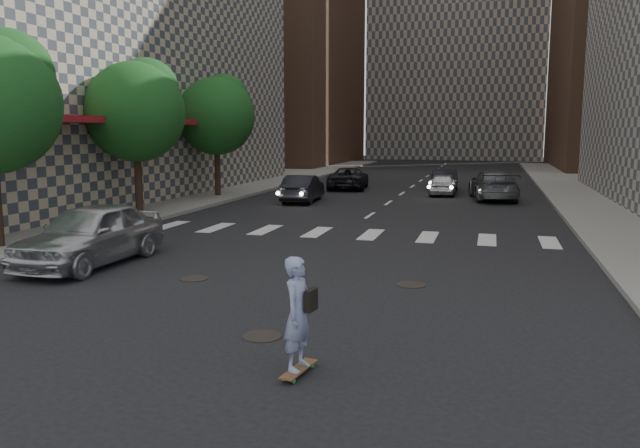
# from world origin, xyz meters

# --- Properties ---
(ground) EXTENTS (160.00, 160.00, 0.00)m
(ground) POSITION_xyz_m (0.00, 0.00, 0.00)
(ground) COLOR black
(ground) RESTS_ON ground
(sidewalk_left) EXTENTS (13.00, 80.00, 0.15)m
(sidewalk_left) POSITION_xyz_m (-14.50, 20.00, 0.07)
(sidewalk_left) COLOR gray
(sidewalk_left) RESTS_ON ground
(tree_b) EXTENTS (4.20, 4.20, 6.60)m
(tree_b) POSITION_xyz_m (-9.45, 11.14, 4.65)
(tree_b) COLOR #382619
(tree_b) RESTS_ON sidewalk_left
(tree_c) EXTENTS (4.20, 4.20, 6.60)m
(tree_c) POSITION_xyz_m (-9.45, 19.14, 4.65)
(tree_c) COLOR #382619
(tree_c) RESTS_ON sidewalk_left
(manhole_a) EXTENTS (0.70, 0.70, 0.02)m
(manhole_a) POSITION_xyz_m (1.20, -2.50, 0.01)
(manhole_a) COLOR black
(manhole_a) RESTS_ON ground
(manhole_b) EXTENTS (0.70, 0.70, 0.02)m
(manhole_b) POSITION_xyz_m (-2.00, 1.20, 0.01)
(manhole_b) COLOR black
(manhole_b) RESTS_ON ground
(manhole_c) EXTENTS (0.70, 0.70, 0.02)m
(manhole_c) POSITION_xyz_m (3.30, 2.00, 0.01)
(manhole_c) COLOR black
(manhole_c) RESTS_ON ground
(skateboarder) EXTENTS (0.51, 0.94, 1.82)m
(skateboarder) POSITION_xyz_m (2.36, -4.00, 0.95)
(skateboarder) COLOR brown
(skateboarder) RESTS_ON ground
(silver_sedan) EXTENTS (2.10, 5.04, 1.70)m
(silver_sedan) POSITION_xyz_m (-5.50, 2.00, 0.85)
(silver_sedan) COLOR #B5B7BC
(silver_sedan) RESTS_ON ground
(traffic_car_a) EXTENTS (1.81, 4.36, 1.40)m
(traffic_car_a) POSITION_xyz_m (-4.37, 18.28, 0.70)
(traffic_car_a) COLOR black
(traffic_car_a) RESTS_ON ground
(traffic_car_b) EXTENTS (2.91, 5.66, 1.57)m
(traffic_car_b) POSITION_xyz_m (5.17, 21.99, 0.79)
(traffic_car_b) COLOR #525559
(traffic_car_b) RESTS_ON ground
(traffic_car_c) EXTENTS (2.84, 5.16, 1.37)m
(traffic_car_c) POSITION_xyz_m (-3.70, 26.00, 0.68)
(traffic_car_c) COLOR black
(traffic_car_c) RESTS_ON ground
(traffic_car_d) EXTENTS (1.58, 3.76, 1.27)m
(traffic_car_d) POSITION_xyz_m (2.40, 23.71, 0.64)
(traffic_car_d) COLOR silver
(traffic_car_d) RESTS_ON ground
(traffic_car_e) EXTENTS (1.94, 4.30, 1.37)m
(traffic_car_e) POSITION_xyz_m (2.23, 26.37, 0.69)
(traffic_car_e) COLOR black
(traffic_car_e) RESTS_ON ground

